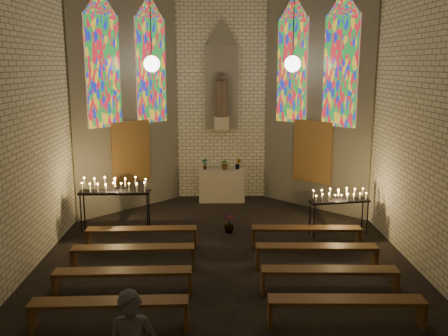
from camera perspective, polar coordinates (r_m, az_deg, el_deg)
The scene contains 17 objects.
floor at distance 10.50m, azimuth 0.16°, elevation -11.75°, with size 12.00×12.00×0.00m, color black.
room at distance 13.00m, azimuth -0.14°, elevation 9.68°, with size 8.22×12.43×7.00m.
altar at distance 15.52m, azimuth -0.26°, elevation -1.98°, with size 1.40×0.60×1.00m, color beige.
flower_vase_left at distance 15.40m, azimuth -2.21°, elevation 0.45°, with size 0.18×0.12×0.34m, color #4C723F.
flower_vase_center at distance 15.35m, azimuth 0.13°, elevation 0.47°, with size 0.32×0.28×0.36m, color #4C723F.
flower_vase_right at distance 15.43m, azimuth 1.61°, elevation 0.49°, with size 0.19×0.15×0.35m, color #4C723F.
aisle_flower_pot at distance 12.72m, azimuth 0.58°, elevation -6.39°, with size 0.25×0.25×0.45m, color #4C723F.
votive_stand_left at distance 12.88m, azimuth -12.41°, elevation -2.29°, with size 1.78×0.43×1.31m.
votive_stand_right at distance 12.69m, azimuth 13.08°, elevation -3.34°, with size 1.54×0.62×1.11m.
pew_left_0 at distance 11.77m, azimuth -9.39°, elevation -7.20°, with size 2.53×0.42×0.49m.
pew_right_0 at distance 11.84m, azimuth 9.37°, elevation -7.09°, with size 2.53×0.42×0.49m.
pew_left_1 at distance 10.66m, azimuth -10.31°, elevation -9.29°, with size 2.53×0.42×0.49m.
pew_right_1 at distance 10.73m, azimuth 10.52°, elevation -9.15°, with size 2.53×0.42×0.49m.
pew_left_2 at distance 9.56m, azimuth -11.47°, elevation -11.86°, with size 2.53×0.42×0.49m.
pew_right_2 at distance 9.64m, azimuth 11.95°, elevation -11.68°, with size 2.53×0.42×0.49m.
pew_left_3 at distance 8.50m, azimuth -12.95°, elevation -15.08°, with size 2.53×0.42×0.49m.
pew_right_3 at distance 8.59m, azimuth 13.77°, elevation -14.82°, with size 2.53×0.42×0.49m.
Camera 1 is at (-0.20, -9.62, 4.19)m, focal length 40.00 mm.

